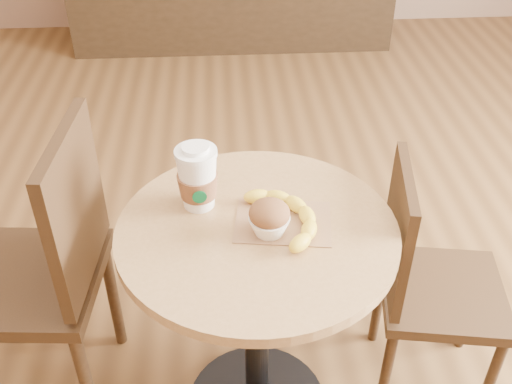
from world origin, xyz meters
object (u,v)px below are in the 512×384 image
chair_right (425,280)px  muffin (269,218)px  chair_left (46,267)px  banana (284,218)px  coffee_cup (198,179)px  cafe_table (257,288)px

chair_right → muffin: size_ratio=7.94×
chair_left → banana: chair_left is taller
chair_left → banana: 0.72m
chair_left → chair_right: (1.10, -0.04, -0.08)m
banana → coffee_cup: bearing=134.8°
chair_left → coffee_cup: chair_left is taller
chair_left → chair_right: chair_left is taller
banana → cafe_table: bearing=163.1°
muffin → banana: muffin is taller
cafe_table → banana: size_ratio=2.85×
chair_right → coffee_cup: coffee_cup is taller
chair_left → chair_right: bearing=92.3°
cafe_table → muffin: (0.03, -0.02, 0.26)m
cafe_table → coffee_cup: 0.34m
muffin → banana: size_ratio=0.39×
chair_right → muffin: bearing=112.2°
cafe_table → chair_left: bearing=167.7°
cafe_table → chair_left: (-0.59, 0.13, -0.01)m
banana → chair_left: bearing=149.1°
cafe_table → coffee_cup: bearing=144.7°
banana → chair_right: bearing=-9.7°
coffee_cup → chair_left: bearing=171.3°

